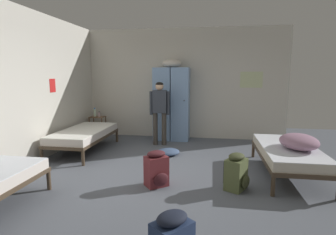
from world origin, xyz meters
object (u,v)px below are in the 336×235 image
Objects in this scene: shelf_unit at (98,125)px; water_bottle at (95,113)px; person_traveler at (160,107)px; bed_left_rear at (84,134)px; backpack_maroon at (157,169)px; clothes_pile_denim at (168,152)px; locker_bank at (172,102)px; backpack_olive at (237,172)px; lotion_bottle at (99,114)px; bed_right at (288,152)px; bedding_heap at (299,142)px.

water_bottle is (-0.08, 0.02, 0.33)m from shelf_unit.
person_traveler is 6.58× the size of water_bottle.
person_traveler is at bearing 27.57° from bed_left_rear.
person_traveler is 2.74× the size of backpack_maroon.
person_traveler is at bearing 113.20° from clothes_pile_denim.
locker_bank reaches higher than backpack_olive.
shelf_unit is at bearing 148.91° from clothes_pile_denim.
lotion_bottle is at bearing 165.02° from person_traveler.
person_traveler is at bearing 147.61° from bed_right.
bed_left_rear is (-1.74, -1.41, -0.59)m from locker_bank.
bed_left_rear is 4.27m from bedding_heap.
shelf_unit is 0.77× the size of bedding_heap.
lotion_bottle reaches higher than shelf_unit.
bedding_heap is 1.54× the size of clothes_pile_denim.
water_bottle is at bearing 164.45° from person_traveler.
shelf_unit is at bearing 139.83° from backpack_olive.
person_traveler reaches higher than water_bottle.
locker_bank reaches higher than bed_left_rear.
bedding_heap reaches higher than lotion_bottle.
bed_left_rear is 1.82m from person_traveler.
locker_bank is at bearing 135.95° from bedding_heap.
person_traveler is 2.54m from backpack_maroon.
locker_bank is 2.32m from bed_left_rear.
backpack_maroon is (-2.09, -0.83, -0.12)m from bed_right.
bed_right is 4.70m from lotion_bottle.
locker_bank is 1.95m from lotion_bottle.
locker_bank is at bearing 71.87° from person_traveler.
shelf_unit is 1.04× the size of backpack_maroon.
backpack_olive is at bearing -139.48° from bed_right.
clothes_pile_denim is (-0.08, 1.64, -0.20)m from backpack_maroon.
lotion_bottle is 0.27× the size of backpack_maroon.
shelf_unit is 0.30× the size of bed_left_rear.
bed_left_rear is 3.45× the size of backpack_olive.
locker_bank reaches higher than bedding_heap.
bedding_heap is 3.15m from person_traveler.
locker_bank is 3.76× the size of backpack_olive.
locker_bank is 3.76× the size of backpack_maroon.
bedding_heap is (2.42, -2.34, -0.36)m from locker_bank.
water_bottle is (-4.37, 2.11, 0.29)m from bed_right.
bed_left_rear is 3.51m from backpack_olive.
person_traveler is (1.54, 0.80, 0.53)m from bed_left_rear.
locker_bank is at bearing 95.57° from clothes_pile_denim.
person_traveler is (1.79, -0.50, 0.56)m from shelf_unit.
bed_right is at bearing -25.94° from shelf_unit.
clothes_pile_denim is at bearing 159.60° from bed_right.
person_traveler is at bearing 99.74° from backpack_maroon.
lotion_bottle is at bearing 154.13° from bed_right.
lotion_bottle reaches higher than backpack_maroon.
backpack_olive is 1.18m from backpack_maroon.
water_bottle is at bearing 165.96° from shelf_unit.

